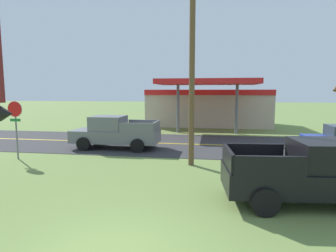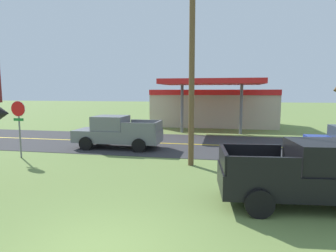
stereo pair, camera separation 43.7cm
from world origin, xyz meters
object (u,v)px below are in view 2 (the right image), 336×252
pickup_black_parked_on_lawn (310,174)px  stop_sign (19,119)px  pickup_grey_on_road (117,132)px  utility_pole (192,58)px  gas_station (213,106)px

pickup_black_parked_on_lawn → stop_sign: bearing=163.5°
stop_sign → pickup_grey_on_road: (3.99, 3.37, -1.06)m
utility_pole → pickup_black_parked_on_lawn: 6.95m
pickup_black_parked_on_lawn → pickup_grey_on_road: size_ratio=1.03×
gas_station → pickup_black_parked_on_lawn: size_ratio=2.24×
utility_pole → stop_sign: bearing=-178.6°
utility_pole → pickup_black_parked_on_lawn: size_ratio=1.74×
utility_pole → pickup_black_parked_on_lawn: (4.03, -4.04, -3.96)m
gas_station → stop_sign: bearing=-119.6°
pickup_black_parked_on_lawn → pickup_grey_on_road: same height
utility_pole → pickup_grey_on_road: 7.02m
gas_station → pickup_black_parked_on_lawn: (3.57, -20.22, -0.98)m
stop_sign → pickup_black_parked_on_lawn: 13.47m
utility_pole → pickup_black_parked_on_lawn: utility_pole is taller
pickup_black_parked_on_lawn → pickup_grey_on_road: (-8.89, 7.20, 0.00)m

